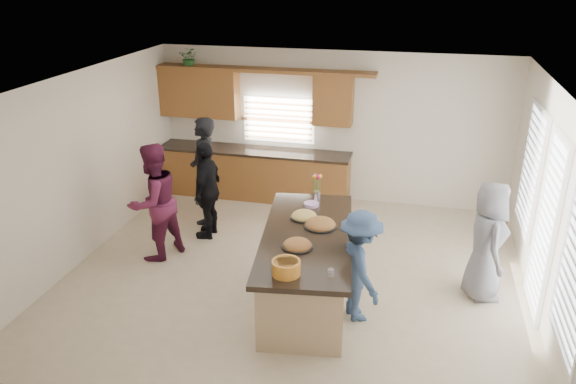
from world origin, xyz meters
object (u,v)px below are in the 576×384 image
(woman_left_front, at_px, (207,190))
(woman_right_front, at_px, (487,241))
(woman_left_back, at_px, (204,171))
(island, at_px, (307,267))
(woman_left_mid, at_px, (154,202))
(woman_right_back, at_px, (360,266))
(salad_bowl, at_px, (286,267))

(woman_left_front, xyz_separation_m, woman_right_front, (4.25, -0.86, 0.01))
(woman_left_front, bearing_deg, woman_left_back, -154.28)
(woman_right_front, bearing_deg, island, 94.33)
(woman_left_mid, relative_size, woman_left_front, 1.11)
(island, distance_m, woman_left_mid, 2.57)
(woman_left_back, relative_size, woman_left_mid, 1.03)
(woman_left_back, distance_m, woman_left_front, 0.59)
(woman_right_back, bearing_deg, salad_bowl, 106.55)
(woman_left_mid, bearing_deg, woman_left_back, -165.71)
(woman_right_back, bearing_deg, woman_left_mid, 46.36)
(woman_left_front, bearing_deg, salad_bowl, 36.60)
(salad_bowl, height_order, woman_left_back, woman_left_back)
(woman_left_mid, xyz_separation_m, woman_left_front, (0.51, 0.86, -0.09))
(island, height_order, woman_right_front, woman_right_front)
(salad_bowl, distance_m, woman_left_back, 3.72)
(salad_bowl, relative_size, woman_right_front, 0.20)
(salad_bowl, bearing_deg, woman_left_back, 125.88)
(island, xyz_separation_m, woman_left_back, (-2.20, 1.96, 0.48))
(woman_right_front, bearing_deg, woman_right_back, 109.63)
(salad_bowl, height_order, woman_left_mid, woman_left_mid)
(salad_bowl, bearing_deg, woman_left_front, 127.56)
(salad_bowl, relative_size, woman_left_back, 0.18)
(woman_left_back, height_order, woman_left_mid, woman_left_back)
(woman_left_mid, bearing_deg, woman_right_back, 99.29)
(woman_left_back, bearing_deg, island, 45.72)
(woman_left_back, xyz_separation_m, woman_left_mid, (-0.25, -1.38, -0.03))
(woman_right_back, bearing_deg, woman_right_front, -88.57)
(salad_bowl, bearing_deg, woman_right_front, 35.20)
(island, height_order, salad_bowl, salad_bowl)
(woman_right_back, relative_size, woman_right_front, 0.89)
(island, height_order, woman_right_back, woman_right_back)
(woman_left_back, xyz_separation_m, woman_right_front, (4.51, -1.37, -0.11))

